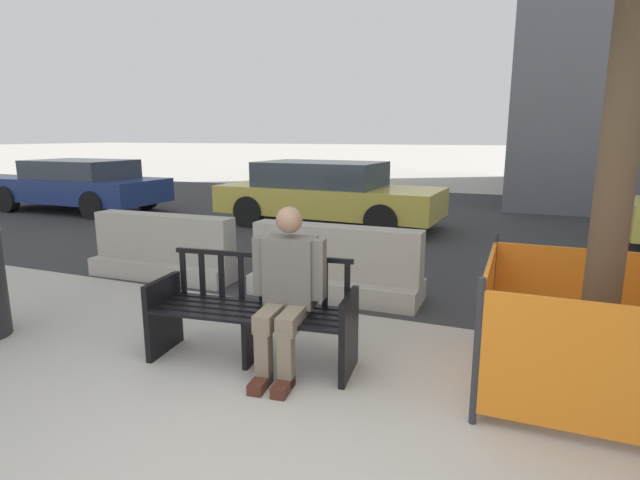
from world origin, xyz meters
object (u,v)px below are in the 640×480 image
Objects in this scene: street_bench at (252,316)px; car_sedan_mid at (327,193)px; jersey_barrier_centre at (336,268)px; jersey_barrier_left at (165,252)px; construction_fence at (597,328)px; seated_person at (287,287)px; car_sedan_far at (78,185)px.

car_sedan_mid reaches higher than street_bench.
jersey_barrier_centre is 0.99× the size of jersey_barrier_left.
construction_fence is (4.92, -1.30, 0.16)m from jersey_barrier_left.
seated_person is 6.60m from car_sedan_mid.
jersey_barrier_centre is 4.75m from car_sedan_mid.
construction_fence is (2.23, 0.52, -0.19)m from seated_person.
car_sedan_far is at bearing 145.75° from seated_person.
street_bench is at bearing -35.21° from car_sedan_far.
jersey_barrier_left is 4.48m from car_sedan_mid.
construction_fence is 7.20m from car_sedan_mid.
car_sedan_mid is (-2.11, 6.25, -0.01)m from seated_person.
jersey_barrier_left is at bearing 165.17° from construction_fence.
street_bench is 0.39× the size of car_sedan_far.
seated_person reaches higher than jersey_barrier_centre.
jersey_barrier_left is at bearing -97.34° from car_sedan_mid.
street_bench is at bearing -74.03° from car_sedan_mid.
car_sedan_mid is at bearing 3.51° from car_sedan_far.
car_sedan_mid is (-1.78, 6.23, 0.28)m from street_bench.
jersey_barrier_left is (-2.39, -0.07, 0.00)m from jersey_barrier_centre.
car_sedan_mid reaches higher than seated_person.
seated_person is at bearing -167.00° from construction_fence.
seated_person is 10.40m from car_sedan_far.
construction_fence is (2.52, -1.37, 0.16)m from jersey_barrier_centre.
jersey_barrier_left is at bearing -178.41° from jersey_barrier_centre.
car_sedan_far is at bearing 144.79° from street_bench.
jersey_barrier_left is 7.17m from car_sedan_far.
car_sedan_mid reaches higher than jersey_barrier_left.
street_bench is 10.12m from car_sedan_far.
jersey_barrier_centre and jersey_barrier_left have the same top height.
car_sedan_far is (-10.83, 5.34, 0.16)m from construction_fence.
jersey_barrier_centre is at bearing -67.34° from car_sedan_mid.
construction_fence reaches higher than street_bench.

